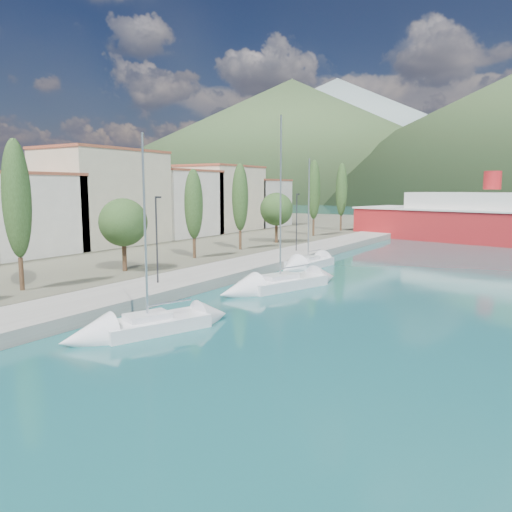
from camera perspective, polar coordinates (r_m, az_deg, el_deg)
The scene contains 9 objects.
ground at distance 131.59m, azimuth 25.14°, elevation 3.79°, with size 1400.00×1400.00×0.00m, color #1A5759.
quay at distance 44.33m, azimuth -1.73°, elevation -1.36°, with size 5.00×88.00×0.80m, color gray.
land_strip at distance 77.95m, azimuth -21.37°, elevation 2.01°, with size 70.00×148.00×0.70m, color #565644.
town_buildings at distance 66.90m, azimuth -13.17°, elevation 5.96°, with size 9.20×69.20×11.30m.
tree_row at distance 52.60m, azimuth -3.51°, elevation 5.93°, with size 4.06×64.58×10.67m.
lamp_posts at distance 34.73m, azimuth -12.55°, elevation 2.05°, with size 0.15×46.76×6.06m.
sailboat_near at distance 26.13m, azimuth -15.26°, elevation -8.35°, with size 4.87×8.00×11.05m.
sailboat_mid at distance 35.98m, azimuth 0.60°, elevation -3.62°, with size 5.29×9.71×13.54m.
sailboat_far at distance 46.06m, azimuth 5.05°, elevation -1.16°, with size 2.86×7.67×11.09m.
Camera 1 is at (15.16, -10.50, 7.42)m, focal length 35.00 mm.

